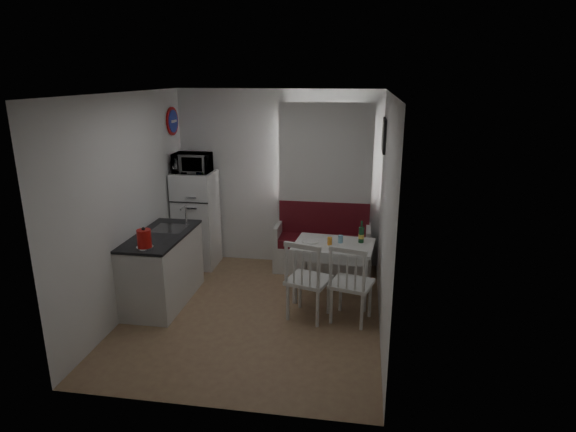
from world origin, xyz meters
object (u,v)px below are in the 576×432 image
fridge (197,219)px  wine_bottle (361,232)px  kitchen_counter (163,268)px  chair_left (308,273)px  kettle (144,239)px  chair_right (352,277)px  dining_table (334,250)px  bench (322,248)px  microwave (192,163)px

fridge → wine_bottle: (2.43, -0.71, 0.16)m
kitchen_counter → chair_left: kitchen_counter is taller
chair_left → kettle: (-1.81, -0.30, 0.42)m
chair_right → kettle: 2.37m
dining_table → wine_bottle: bearing=22.2°
chair_left → fridge: fridge is taller
kettle → kitchen_counter: bearing=95.3°
dining_table → fridge: bearing=164.5°
kettle → wine_bottle: kettle is taller
dining_table → bench: bearing=108.9°
kitchen_counter → microwave: bearing=89.1°
bench → microwave: 2.26m
fridge → dining_table: bearing=-21.2°
kitchen_counter → dining_table: kitchen_counter is taller
bench → chair_left: (-0.03, -1.60, 0.28)m
bench → chair_right: (0.47, -1.59, 0.26)m
kitchen_counter → bench: bearing=35.6°
microwave → fridge: bearing=90.0°
bench → kettle: kettle is taller
wine_bottle → chair_right: bearing=-96.5°
dining_table → microwave: size_ratio=2.05×
microwave → wine_bottle: microwave is taller
bench → microwave: (-1.88, -0.16, 1.25)m
bench → chair_right: size_ratio=2.53×
dining_table → chair_right: chair_right is taller
bench → wine_bottle: (0.55, -0.82, 0.55)m
chair_right → kettle: bearing=-157.3°
kitchen_counter → kettle: bearing=-84.7°
kitchen_counter → wine_bottle: 2.54m
wine_bottle → kettle: bearing=-156.0°
microwave → wine_bottle: size_ratio=1.80×
bench → dining_table: 1.00m
kitchen_counter → dining_table: bearing=11.6°
microwave → kettle: size_ratio=2.03×
microwave → wine_bottle: 2.61m
kettle → dining_table: bearing=25.1°
chair_left → fridge: (-1.84, 1.48, 0.11)m
bench → fridge: bearing=-176.6°
bench → fridge: size_ratio=0.97×
dining_table → kettle: bearing=-149.2°
microwave → wine_bottle: (2.43, -0.66, -0.70)m
dining_table → chair_left: (-0.25, -0.67, -0.05)m
kitchen_counter → wine_bottle: kitchen_counter is taller
kettle → microwave: bearing=91.0°
kitchen_counter → bench: 2.33m
dining_table → wine_bottle: 0.42m
fridge → wine_bottle: 2.54m
kitchen_counter → dining_table: size_ratio=1.26×
bench → wine_bottle: bearing=-56.0°
dining_table → fridge: fridge is taller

